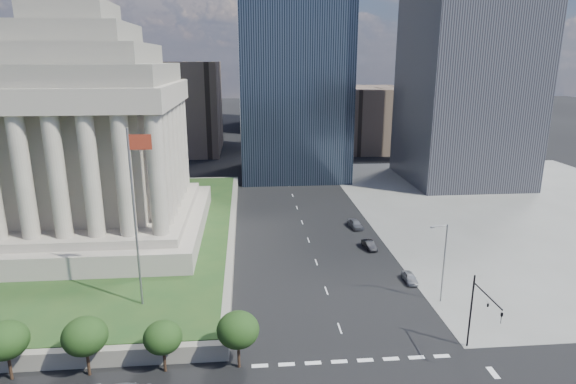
{
  "coord_description": "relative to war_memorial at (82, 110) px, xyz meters",
  "views": [
    {
      "loc": [
        -9.8,
        -26.48,
        28.64
      ],
      "look_at": [
        -5.6,
        21.53,
        15.34
      ],
      "focal_mm": 30.0,
      "sensor_mm": 36.0,
      "label": 1
    }
  ],
  "objects": [
    {
      "name": "sidewalk_ne",
      "position": [
        80.0,
        12.0,
        -21.38
      ],
      "size": [
        68.0,
        90.0,
        0.03
      ],
      "primitive_type": "cube",
      "color": "slate",
      "rests_on": "ground"
    },
    {
      "name": "parked_sedan_mid",
      "position": [
        43.0,
        -5.56,
        -20.77
      ],
      "size": [
        3.99,
        1.83,
        1.27
      ],
      "primitive_type": "imported",
      "rotation": [
        0.0,
        0.0,
        0.13
      ],
      "color": "black",
      "rests_on": "ground"
    },
    {
      "name": "street_lamp_north",
      "position": [
        47.33,
        -23.0,
        -15.74
      ],
      "size": [
        2.13,
        0.22,
        10.0
      ],
      "color": "slate",
      "rests_on": "ground"
    },
    {
      "name": "plaza_lawn",
      "position": [
        -11.0,
        2.0,
        -19.55
      ],
      "size": [
        64.0,
        68.0,
        0.1
      ],
      "primitive_type": "cube",
      "color": "#1C3C18",
      "rests_on": "plaza_terrace"
    },
    {
      "name": "war_memorial",
      "position": [
        0.0,
        0.0,
        0.0
      ],
      "size": [
        34.0,
        34.0,
        39.0
      ],
      "primitive_type": null,
      "color": "gray",
      "rests_on": "plaza_lawn"
    },
    {
      "name": "traffic_signal_ne",
      "position": [
        46.5,
        -34.3,
        -16.15
      ],
      "size": [
        0.3,
        5.74,
        8.0
      ],
      "color": "black",
      "rests_on": "ground"
    },
    {
      "name": "parked_sedan_far",
      "position": [
        43.0,
        4.26,
        -20.66
      ],
      "size": [
        4.54,
        2.3,
        1.48
      ],
      "primitive_type": "imported",
      "rotation": [
        0.0,
        0.0,
        0.13
      ],
      "color": "slate",
      "rests_on": "ground"
    },
    {
      "name": "plaza_terrace",
      "position": [
        -11.0,
        2.0,
        -20.5
      ],
      "size": [
        66.0,
        70.0,
        1.8
      ],
      "primitive_type": "cube",
      "color": "slate",
      "rests_on": "ground"
    },
    {
      "name": "flagpole",
      "position": [
        12.17,
        -24.0,
        -8.29
      ],
      "size": [
        2.52,
        0.24,
        20.0
      ],
      "color": "slate",
      "rests_on": "plaza_lawn"
    },
    {
      "name": "ground",
      "position": [
        34.0,
        52.0,
        -21.4
      ],
      "size": [
        500.0,
        500.0,
        0.0
      ],
      "primitive_type": "plane",
      "color": "black",
      "rests_on": "ground"
    },
    {
      "name": "building_filler_nw",
      "position": [
        4.0,
        82.0,
        -7.4
      ],
      "size": [
        24.0,
        30.0,
        28.0
      ],
      "primitive_type": "cube",
      "color": "#4E3F36",
      "rests_on": "ground"
    },
    {
      "name": "parked_sedan_near",
      "position": [
        45.5,
        -17.46,
        -20.77
      ],
      "size": [
        1.58,
        3.72,
        1.25
      ],
      "primitive_type": "imported",
      "rotation": [
        0.0,
        0.0,
        -0.03
      ],
      "color": "gray",
      "rests_on": "ground"
    },
    {
      "name": "midrise_glass",
      "position": [
        36.0,
        47.0,
        8.6
      ],
      "size": [
        26.0,
        26.0,
        60.0
      ],
      "primitive_type": "cube",
      "color": "black",
      "rests_on": "ground"
    },
    {
      "name": "building_filler_ne",
      "position": [
        66.0,
        82.0,
        -11.4
      ],
      "size": [
        20.0,
        30.0,
        20.0
      ],
      "primitive_type": "cube",
      "color": "#4E3F36",
      "rests_on": "ground"
    }
  ]
}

